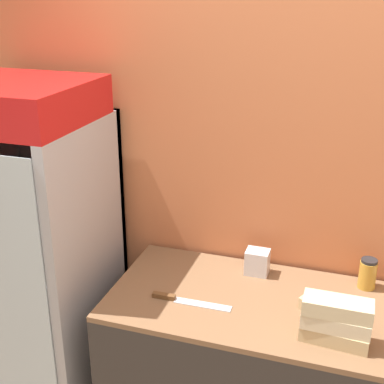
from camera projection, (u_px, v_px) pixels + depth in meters
name	position (u px, v px, depth m)	size (l,w,h in m)	color
wall_back	(324.00, 181.00, 2.48)	(5.20, 0.10, 2.70)	#D17547
beverage_cooler	(44.00, 246.00, 2.69)	(0.62, 0.69, 1.82)	#B2B7BC
sandwich_stack_bottom	(335.00, 335.00, 2.08)	(0.27, 0.13, 0.06)	tan
sandwich_stack_middle	(336.00, 321.00, 2.06)	(0.27, 0.12, 0.06)	beige
sandwich_stack_top	(338.00, 307.00, 2.03)	(0.26, 0.11, 0.06)	beige
sandwich_flat_right	(332.00, 311.00, 2.24)	(0.28, 0.21, 0.05)	tan
chefs_knife	(180.00, 300.00, 2.35)	(0.36, 0.05, 0.02)	silver
condiment_jar	(368.00, 274.00, 2.43)	(0.08, 0.08, 0.14)	gold
napkin_dispenser	(257.00, 262.00, 2.56)	(0.11, 0.09, 0.12)	silver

